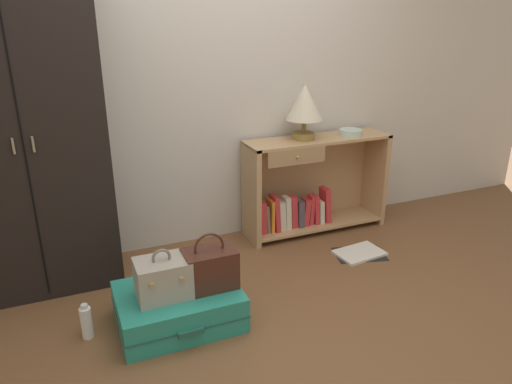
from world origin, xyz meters
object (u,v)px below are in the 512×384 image
Objects in this scene: train_case at (163,278)px; bottle at (86,322)px; suitcase_large at (179,306)px; bookshelf at (309,188)px; bowl at (350,132)px; wardrobe at (24,136)px; open_book_on_floor at (359,253)px; handbag at (210,268)px; table_lamp at (305,104)px.

bottle is (-0.42, 0.09, -0.23)m from train_case.
suitcase_large is at bearing -7.30° from bottle.
suitcase_large is at bearing -147.22° from bookshelf.
train_case is at bearing -154.48° from bowl.
wardrobe reaches higher than open_book_on_floor.
train_case is (-1.38, -0.86, -0.04)m from bookshelf.
bookshelf is at bearing 171.56° from bowl.
bookshelf is 6.67× the size of bowl.
bookshelf reaches higher than suitcase_large.
handbag is at bearing -142.08° from bookshelf.
handbag is (-1.05, -0.87, -0.71)m from table_lamp.
wardrobe reaches higher than train_case.
train_case is 1.59m from open_book_on_floor.
wardrobe reaches higher than table_lamp.
bowl is (0.40, -0.04, -0.24)m from table_lamp.
open_book_on_floor is (1.44, 0.29, -0.10)m from suitcase_large.
train_case reaches higher than open_book_on_floor.
train_case is 1.40× the size of bottle.
train_case is at bearing -12.03° from bottle.
train_case is at bearing -52.53° from wardrobe.
bottle is (-0.69, 0.10, -0.23)m from handbag.
wardrobe reaches higher than bookshelf.
open_book_on_floor is at bearing 14.47° from handbag.
bookshelf is at bearing 37.92° from handbag.
train_case is (-0.08, -0.03, 0.22)m from suitcase_large.
suitcase_large is at bearing -48.08° from wardrobe.
wardrobe is 1.37m from suitcase_large.
bowl is at bearing 25.52° from train_case.
bowl is at bearing 0.58° from wardrobe.
table_lamp reaches higher than bookshelf.
train_case is at bearing -168.19° from open_book_on_floor.
handbag is at bearing -140.37° from table_lamp.
bottle is at bearing 167.97° from train_case.
bookshelf reaches higher than open_book_on_floor.
suitcase_large is at bearing 170.53° from handbag.
handbag is 0.81× the size of open_book_on_floor.
suitcase_large is 1.65× the size of open_book_on_floor.
table_lamp is at bearing -176.98° from bookshelf.
suitcase_large is 2.05× the size of handbag.
open_book_on_floor is (2.13, -0.47, -1.00)m from wardrobe.
bottle is at bearing -161.16° from bowl.
table_lamp is at bearing 39.63° from handbag.
suitcase_large is 2.36× the size of train_case.
train_case is (-1.31, -0.86, -0.72)m from table_lamp.
table_lamp reaches higher than suitcase_large.
bookshelf is 1.98m from bottle.
bookshelf is 4.00× the size of train_case.
table_lamp is at bearing 173.59° from bowl.
bottle is (-1.80, -0.77, -0.27)m from bookshelf.
bowl is at bearing -8.44° from bookshelf.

